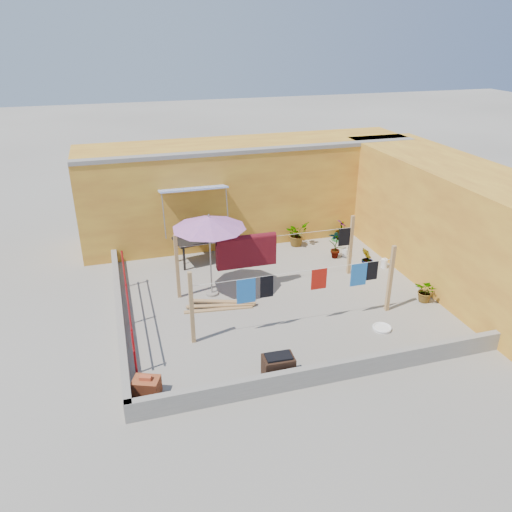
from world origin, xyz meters
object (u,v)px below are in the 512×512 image
object	(u,v)px
patio_umbrella	(209,223)
green_hose	(338,239)
white_basin	(382,328)
plant_back_a	(297,234)
brick_stack	(147,387)
water_jug_a	(384,263)
brazier	(278,367)
outdoor_table	(203,239)
water_jug_b	(345,252)

from	to	relation	value
patio_umbrella	green_hose	bearing A→B (deg)	26.99
white_basin	plant_back_a	world-z (taller)	plant_back_a
brick_stack	green_hose	distance (m)	9.31
white_basin	brick_stack	bearing A→B (deg)	-172.23
water_jug_a	brazier	bearing A→B (deg)	-139.62
outdoor_table	plant_back_a	bearing A→B (deg)	6.11
patio_umbrella	white_basin	xyz separation A→B (m)	(3.56, -2.87, -2.03)
patio_umbrella	water_jug_b	xyz separation A→B (m)	(4.56, 1.23, -1.93)
patio_umbrella	plant_back_a	distance (m)	4.54
water_jug_b	plant_back_a	xyz separation A→B (m)	(-1.16, 1.28, 0.27)
white_basin	water_jug_b	distance (m)	4.22
white_basin	water_jug_a	xyz separation A→B (m)	(1.77, 3.02, 0.10)
patio_umbrella	white_basin	distance (m)	5.00
brazier	water_jug_b	size ratio (longest dim) A/B	2.08
plant_back_a	brick_stack	bearing A→B (deg)	-131.66
patio_umbrella	water_jug_a	size ratio (longest dim) A/B	7.36
plant_back_a	outdoor_table	bearing A→B (deg)	-173.89
white_basin	brazier	bearing A→B (deg)	-161.08
water_jug_a	outdoor_table	bearing A→B (deg)	158.53
water_jug_a	green_hose	bearing A→B (deg)	99.70
plant_back_a	brazier	bearing A→B (deg)	-113.78
outdoor_table	water_jug_a	bearing A→B (deg)	-21.47
water_jug_b	green_hose	distance (m)	1.34
white_basin	patio_umbrella	bearing A→B (deg)	141.13
brick_stack	plant_back_a	xyz separation A→B (m)	(5.47, 6.15, 0.21)
white_basin	green_hose	distance (m)	5.55
outdoor_table	white_basin	distance (m)	6.09
patio_umbrella	green_hose	distance (m)	5.89
patio_umbrella	outdoor_table	bearing A→B (deg)	84.65
green_hose	water_jug_b	bearing A→B (deg)	-106.10
green_hose	water_jug_a	bearing A→B (deg)	-80.30
white_basin	water_jug_b	size ratio (longest dim) A/B	1.47
brick_stack	brazier	distance (m)	2.66
brazier	plant_back_a	distance (m)	7.00
brick_stack	green_hose	size ratio (longest dim) A/B	1.32
water_jug_b	green_hose	bearing A→B (deg)	73.90
outdoor_table	water_jug_b	size ratio (longest dim) A/B	5.89
outdoor_table	white_basin	xyz separation A→B (m)	(3.36, -5.04, -0.68)
patio_umbrella	brazier	size ratio (longest dim) A/B	3.54
brick_stack	patio_umbrella	bearing A→B (deg)	60.33
water_jug_b	plant_back_a	size ratio (longest dim) A/B	0.38
patio_umbrella	water_jug_a	xyz separation A→B (m)	(5.33, 0.15, -1.93)
brick_stack	green_hose	bearing A→B (deg)	41.29
outdoor_table	water_jug_a	world-z (taller)	outdoor_table
outdoor_table	brick_stack	size ratio (longest dim) A/B	2.98
plant_back_a	patio_umbrella	bearing A→B (deg)	-143.55
green_hose	brazier	bearing A→B (deg)	-124.21
water_jug_a	plant_back_a	bearing A→B (deg)	129.35
water_jug_b	water_jug_a	bearing A→B (deg)	-54.32
water_jug_a	white_basin	bearing A→B (deg)	-120.36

